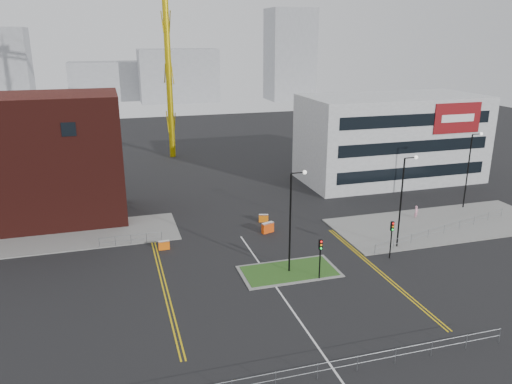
{
  "coord_description": "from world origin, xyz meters",
  "views": [
    {
      "loc": [
        -12.14,
        -29.31,
        19.89
      ],
      "look_at": [
        1.36,
        16.09,
        5.0
      ],
      "focal_mm": 35.0,
      "sensor_mm": 36.0,
      "label": 1
    }
  ],
  "objects": [
    {
      "name": "skyline_d",
      "position": [
        -8.0,
        140.0,
        6.0
      ],
      "size": [
        30.0,
        12.0,
        12.0
      ],
      "primitive_type": "cube",
      "color": "gray",
      "rests_on": "ground"
    },
    {
      "name": "streetlamp_right_near",
      "position": [
        14.22,
        10.0,
        5.41
      ],
      "size": [
        1.46,
        0.36,
        9.18
      ],
      "color": "black",
      "rests_on": "ground"
    },
    {
      "name": "barrier_left",
      "position": [
        -8.0,
        16.0,
        0.49
      ],
      "size": [
        1.07,
        0.38,
        0.89
      ],
      "color": "orange",
      "rests_on": "ground"
    },
    {
      "name": "centre_line",
      "position": [
        0.0,
        2.0,
        0.01
      ],
      "size": [
        0.15,
        30.0,
        0.01
      ],
      "primitive_type": "cube",
      "color": "silver",
      "rests_on": "ground"
    },
    {
      "name": "railing_left",
      "position": [
        -11.0,
        18.0,
        0.74
      ],
      "size": [
        6.05,
        0.05,
        1.1
      ],
      "color": "gray",
      "rests_on": "ground"
    },
    {
      "name": "traffic_light_right",
      "position": [
        12.0,
        7.98,
        2.57
      ],
      "size": [
        0.28,
        0.33,
        3.65
      ],
      "color": "black",
      "rests_on": "ground"
    },
    {
      "name": "railing_front",
      "position": [
        0.0,
        -6.0,
        0.78
      ],
      "size": [
        24.05,
        0.05,
        1.1
      ],
      "color": "gray",
      "rests_on": "ground"
    },
    {
      "name": "yellow_right_a",
      "position": [
        9.5,
        6.0,
        0.01
      ],
      "size": [
        0.12,
        20.0,
        0.01
      ],
      "primitive_type": "cube",
      "color": "gold",
      "rests_on": "ground"
    },
    {
      "name": "grass_island",
      "position": [
        2.0,
        8.0,
        0.06
      ],
      "size": [
        8.0,
        4.0,
        0.12
      ],
      "primitive_type": "cube",
      "color": "#274818",
      "rests_on": "ground"
    },
    {
      "name": "railing_right",
      "position": [
        20.5,
        11.5,
        0.78
      ],
      "size": [
        19.05,
        5.05,
        1.1
      ],
      "color": "gray",
      "rests_on": "ground"
    },
    {
      "name": "yellow_right_b",
      "position": [
        9.8,
        6.0,
        0.01
      ],
      "size": [
        0.12,
        20.0,
        0.01
      ],
      "primitive_type": "cube",
      "color": "gold",
      "rests_on": "ground"
    },
    {
      "name": "yellow_left_b",
      "position": [
        -8.7,
        10.0,
        0.01
      ],
      "size": [
        0.12,
        24.0,
        0.01
      ],
      "primitive_type": "cube",
      "color": "gold",
      "rests_on": "ground"
    },
    {
      "name": "skyline_b",
      "position": [
        10.0,
        130.0,
        8.0
      ],
      "size": [
        24.0,
        12.0,
        16.0
      ],
      "primitive_type": "cube",
      "color": "gray",
      "rests_on": "ground"
    },
    {
      "name": "barrier_right",
      "position": [
        3.53,
        20.44,
        0.48
      ],
      "size": [
        1.1,
        0.62,
        0.88
      ],
      "color": "orange",
      "rests_on": "ground"
    },
    {
      "name": "streetlamp_right_far",
      "position": [
        28.22,
        18.0,
        5.41
      ],
      "size": [
        1.46,
        0.36,
        9.18
      ],
      "color": "black",
      "rests_on": "ground"
    },
    {
      "name": "brick_building",
      "position": [
        -22.97,
        28.0,
        6.85
      ],
      "size": [
        24.2,
        10.07,
        14.24
      ],
      "color": "#411410",
      "rests_on": "ground"
    },
    {
      "name": "office_block",
      "position": [
        26.01,
        31.97,
        6.0
      ],
      "size": [
        25.0,
        12.2,
        12.0
      ],
      "color": "#AAADAF",
      "rests_on": "ground"
    },
    {
      "name": "pedestrian",
      "position": [
        20.41,
        16.43,
        0.78
      ],
      "size": [
        0.68,
        0.62,
        1.56
      ],
      "primitive_type": "imported",
      "rotation": [
        0.0,
        0.0,
        0.58
      ],
      "color": "pink",
      "rests_on": "ground"
    },
    {
      "name": "pavement_left",
      "position": [
        -20.0,
        22.0,
        0.06
      ],
      "size": [
        28.0,
        8.0,
        0.12
      ],
      "primitive_type": "cube",
      "color": "slate",
      "rests_on": "ground"
    },
    {
      "name": "skyline_c",
      "position": [
        45.0,
        125.0,
        14.0
      ],
      "size": [
        14.0,
        12.0,
        28.0
      ],
      "primitive_type": "cube",
      "color": "gray",
      "rests_on": "ground"
    },
    {
      "name": "ground",
      "position": [
        0.0,
        0.0,
        0.0
      ],
      "size": [
        200.0,
        200.0,
        0.0
      ],
      "primitive_type": "plane",
      "color": "black",
      "rests_on": "ground"
    },
    {
      "name": "pavement_right",
      "position": [
        22.0,
        14.0,
        0.06
      ],
      "size": [
        24.0,
        10.0,
        0.12
      ],
      "primitive_type": "cube",
      "color": "slate",
      "rests_on": "ground"
    },
    {
      "name": "island_kerb",
      "position": [
        2.0,
        8.0,
        0.04
      ],
      "size": [
        8.6,
        4.6,
        0.08
      ],
      "primitive_type": "cube",
      "color": "slate",
      "rests_on": "ground"
    },
    {
      "name": "streetlamp_island",
      "position": [
        2.22,
        8.0,
        5.41
      ],
      "size": [
        1.46,
        0.36,
        9.18
      ],
      "color": "black",
      "rests_on": "ground"
    },
    {
      "name": "traffic_light_island",
      "position": [
        4.0,
        5.98,
        2.57
      ],
      "size": [
        0.28,
        0.33,
        3.65
      ],
      "color": "black",
      "rests_on": "ground"
    },
    {
      "name": "yellow_left_a",
      "position": [
        -9.0,
        10.0,
        0.01
      ],
      "size": [
        0.12,
        24.0,
        0.01
      ],
      "primitive_type": "cube",
      "color": "gold",
      "rests_on": "ground"
    },
    {
      "name": "barrier_mid",
      "position": [
        3.0,
        17.27,
        0.61
      ],
      "size": [
        1.4,
        0.85,
        1.12
      ],
      "color": "#F24B0D",
      "rests_on": "ground"
    }
  ]
}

